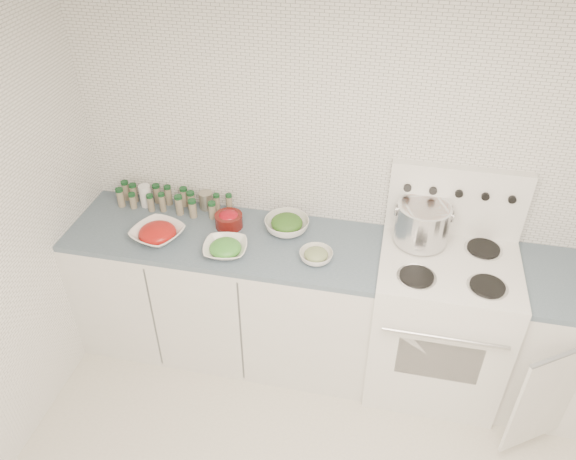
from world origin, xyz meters
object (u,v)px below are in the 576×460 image
at_px(stock_pot, 423,222).
at_px(bowl_tomato, 158,233).
at_px(stove, 438,319).
at_px(bowl_snowpea, 225,248).

relative_size(stock_pot, bowl_tomato, 0.89).
height_order(stove, bowl_snowpea, stove).
bearing_deg(bowl_snowpea, bowl_tomato, 173.82).
bearing_deg(bowl_snowpea, stove, 6.81).
relative_size(stove, stock_pot, 4.21).
xyz_separation_m(stove, bowl_snowpea, (-1.24, -0.15, 0.44)).
distance_m(stock_pot, bowl_snowpea, 1.11).
distance_m(stove, bowl_tomato, 1.73).
bearing_deg(bowl_tomato, stove, 3.50).
bearing_deg(stove, bowl_tomato, -176.50).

